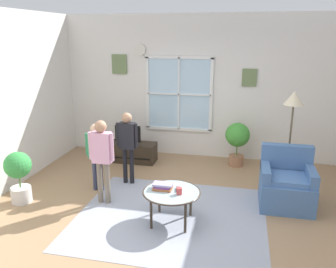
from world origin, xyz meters
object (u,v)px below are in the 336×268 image
object	(u,v)px
cup	(179,191)
coffee_table	(172,193)
remote_near_books	(178,189)
potted_plant_corner	(19,173)
person_green_shirt	(96,149)
book_stack	(163,186)
floor_lamp	(293,108)
potted_plant_by_window	(237,139)
armchair	(286,185)
person_pink_shirt	(102,152)
person_black_shirt	(127,140)
television	(128,134)
tv_stand	(128,152)

from	to	relation	value
cup	coffee_table	bearing A→B (deg)	153.43
remote_near_books	potted_plant_corner	bearing A→B (deg)	179.45
coffee_table	person_green_shirt	bearing A→B (deg)	152.22
book_stack	person_green_shirt	xyz separation A→B (m)	(-1.26, 0.68, 0.21)
floor_lamp	person_green_shirt	bearing A→B (deg)	-164.79
potted_plant_corner	potted_plant_by_window	bearing A→B (deg)	35.75
cup	potted_plant_corner	size ratio (longest dim) A/B	0.11
armchair	potted_plant_by_window	bearing A→B (deg)	117.04
person_pink_shirt	potted_plant_corner	bearing A→B (deg)	-168.44
floor_lamp	coffee_table	bearing A→B (deg)	-136.67
person_black_shirt	floor_lamp	distance (m)	2.74
book_stack	floor_lamp	size ratio (longest dim) A/B	0.17
television	remote_near_books	xyz separation A→B (m)	(1.42, -2.09, -0.11)
television	person_pink_shirt	distance (m)	1.84
potted_plant_corner	remote_near_books	bearing A→B (deg)	-0.55
armchair	person_pink_shirt	bearing A→B (deg)	-169.02
cup	person_black_shirt	bearing A→B (deg)	133.39
book_stack	person_black_shirt	bearing A→B (deg)	128.91
armchair	remote_near_books	bearing A→B (deg)	-151.92
coffee_table	book_stack	world-z (taller)	book_stack
person_green_shirt	floor_lamp	bearing A→B (deg)	15.21
armchair	person_pink_shirt	world-z (taller)	person_pink_shirt
potted_plant_corner	floor_lamp	world-z (taller)	floor_lamp
television	person_pink_shirt	xyz separation A→B (m)	(0.22, -1.81, 0.24)
potted_plant_by_window	coffee_table	bearing A→B (deg)	-108.73
tv_stand	person_green_shirt	size ratio (longest dim) A/B	0.99
cup	person_green_shirt	world-z (taller)	person_green_shirt
tv_stand	potted_plant_corner	xyz separation A→B (m)	(-1.03, -2.07, 0.29)
person_green_shirt	potted_plant_corner	world-z (taller)	person_green_shirt
potted_plant_corner	book_stack	bearing A→B (deg)	-0.85
cup	floor_lamp	world-z (taller)	floor_lamp
book_stack	cup	distance (m)	0.27
television	floor_lamp	size ratio (longest dim) A/B	0.32
person_pink_shirt	person_green_shirt	bearing A→B (deg)	124.36
person_pink_shirt	potted_plant_by_window	size ratio (longest dim) A/B	1.51
tv_stand	coffee_table	bearing A→B (deg)	-58.04
remote_near_books	coffee_table	bearing A→B (deg)	-139.38
book_stack	potted_plant_corner	size ratio (longest dim) A/B	0.34
potted_plant_corner	television	bearing A→B (deg)	63.63
tv_stand	potted_plant_corner	size ratio (longest dim) A/B	1.39
remote_near_books	floor_lamp	world-z (taller)	floor_lamp
tv_stand	person_green_shirt	distance (m)	1.51
person_pink_shirt	person_black_shirt	size ratio (longest dim) A/B	1.04
coffee_table	person_green_shirt	world-z (taller)	person_green_shirt
coffee_table	cup	world-z (taller)	cup
book_stack	person_pink_shirt	distance (m)	1.08
television	book_stack	xyz separation A→B (m)	(1.21, -2.10, -0.08)
book_stack	armchair	bearing A→B (deg)	25.44
television	potted_plant_corner	distance (m)	2.31
tv_stand	armchair	xyz separation A→B (m)	(2.92, -1.29, 0.13)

